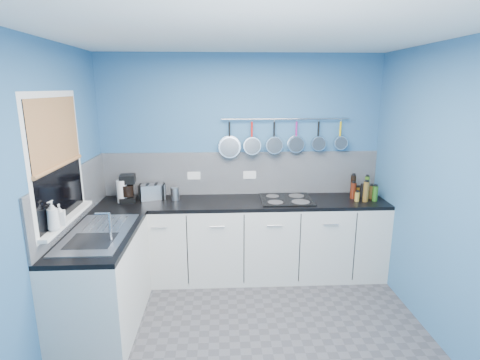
{
  "coord_description": "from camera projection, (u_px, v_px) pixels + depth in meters",
  "views": [
    {
      "loc": [
        -0.23,
        -2.8,
        2.13
      ],
      "look_at": [
        -0.05,
        0.75,
        1.25
      ],
      "focal_mm": 28.16,
      "sensor_mm": 36.0,
      "label": 1
    }
  ],
  "objects": [
    {
      "name": "condiment_6",
      "position": [
        375.0,
        194.0,
        4.16
      ],
      "size": [
        0.06,
        0.06,
        0.17
      ],
      "primitive_type": "cylinder",
      "color": "#265919",
      "rests_on": "worktop_back"
    },
    {
      "name": "hob",
      "position": [
        286.0,
        199.0,
        4.22
      ],
      "size": [
        0.57,
        0.5,
        0.01
      ],
      "primitive_type": "cube",
      "color": "black",
      "rests_on": "worktop_back"
    },
    {
      "name": "soap_bottle_b",
      "position": [
        60.0,
        215.0,
        3.01
      ],
      "size": [
        0.1,
        0.1,
        0.17
      ],
      "primitive_type": "imported",
      "rotation": [
        0.0,
        0.0,
        0.26
      ],
      "color": "white",
      "rests_on": "window_sill"
    },
    {
      "name": "backsplash_back",
      "position": [
        241.0,
        173.0,
        4.4
      ],
      "size": [
        3.2,
        0.02,
        0.5
      ],
      "primitive_type": "cube",
      "color": "#9B9CA1",
      "rests_on": "wall_back"
    },
    {
      "name": "window_glass",
      "position": [
        58.0,
        160.0,
        3.08
      ],
      "size": [
        0.01,
        0.9,
        1.0
      ],
      "primitive_type": "cube",
      "color": "black",
      "rests_on": "wall_left"
    },
    {
      "name": "condiment_0",
      "position": [
        367.0,
        186.0,
        4.34
      ],
      "size": [
        0.05,
        0.05,
        0.23
      ],
      "primitive_type": "cylinder",
      "color": "#3F721E",
      "rests_on": "worktop_back"
    },
    {
      "name": "condiment_8",
      "position": [
        357.0,
        197.0,
        4.16
      ],
      "size": [
        0.05,
        0.05,
        0.1
      ],
      "primitive_type": "cylinder",
      "color": "olive",
      "rests_on": "worktop_back"
    },
    {
      "name": "condiment_2",
      "position": [
        353.0,
        186.0,
        4.33
      ],
      "size": [
        0.06,
        0.06,
        0.25
      ],
      "primitive_type": "cylinder",
      "color": "black",
      "rests_on": "worktop_back"
    },
    {
      "name": "pan_4",
      "position": [
        318.0,
        135.0,
        4.29
      ],
      "size": [
        0.17,
        0.07,
        0.36
      ],
      "primitive_type": null,
      "color": "silver",
      "rests_on": "pot_rail"
    },
    {
      "name": "socket_right",
      "position": [
        250.0,
        175.0,
        4.4
      ],
      "size": [
        0.15,
        0.01,
        0.09
      ],
      "primitive_type": "cube",
      "color": "white",
      "rests_on": "backsplash_back"
    },
    {
      "name": "window_frame",
      "position": [
        57.0,
        160.0,
        3.08
      ],
      "size": [
        0.01,
        1.0,
        1.1
      ],
      "primitive_type": "cube",
      "color": "white",
      "rests_on": "wall_left"
    },
    {
      "name": "bamboo_blind",
      "position": [
        55.0,
        132.0,
        3.03
      ],
      "size": [
        0.01,
        0.9,
        0.55
      ],
      "primitive_type": "cube",
      "color": "#A4774B",
      "rests_on": "wall_left"
    },
    {
      "name": "toaster",
      "position": [
        152.0,
        192.0,
        4.24
      ],
      "size": [
        0.3,
        0.23,
        0.17
      ],
      "primitive_type": "cube",
      "rotation": [
        0.0,
        0.0,
        0.33
      ],
      "color": "silver",
      "rests_on": "worktop_back"
    },
    {
      "name": "socket_left",
      "position": [
        194.0,
        176.0,
        4.37
      ],
      "size": [
        0.15,
        0.01,
        0.09
      ],
      "primitive_type": "cube",
      "color": "white",
      "rests_on": "backsplash_back"
    },
    {
      "name": "condiment_3",
      "position": [
        371.0,
        192.0,
        4.25
      ],
      "size": [
        0.05,
        0.05,
        0.15
      ],
      "primitive_type": "cylinder",
      "color": "brown",
      "rests_on": "worktop_back"
    },
    {
      "name": "floor",
      "position": [
        250.0,
        343.0,
        3.24
      ],
      "size": [
        3.2,
        3.0,
        0.02
      ],
      "primitive_type": "cube",
      "color": "#47474C",
      "rests_on": "ground"
    },
    {
      "name": "canister",
      "position": [
        175.0,
        194.0,
        4.21
      ],
      "size": [
        0.12,
        0.12,
        0.14
      ],
      "primitive_type": "cylinder",
      "rotation": [
        0.0,
        0.0,
        0.21
      ],
      "color": "silver",
      "rests_on": "worktop_back"
    },
    {
      "name": "worktop_back",
      "position": [
        242.0,
        203.0,
        4.19
      ],
      "size": [
        3.2,
        0.6,
        0.04
      ],
      "primitive_type": "cube",
      "color": "black",
      "rests_on": "cabinet_run_back"
    },
    {
      "name": "condiment_1",
      "position": [
        358.0,
        192.0,
        4.36
      ],
      "size": [
        0.06,
        0.06,
        0.1
      ],
      "primitive_type": "cylinder",
      "color": "#8C5914",
      "rests_on": "worktop_back"
    },
    {
      "name": "wall_right",
      "position": [
        451.0,
        200.0,
        3.02
      ],
      "size": [
        0.02,
        3.0,
        2.5
      ],
      "primitive_type": "cube",
      "color": "#346896",
      "rests_on": "ground"
    },
    {
      "name": "pan_2",
      "position": [
        274.0,
        136.0,
        4.27
      ],
      "size": [
        0.2,
        0.09,
        0.39
      ],
      "primitive_type": null,
      "color": "silver",
      "rests_on": "pot_rail"
    },
    {
      "name": "ceiling",
      "position": [
        252.0,
        31.0,
        2.64
      ],
      "size": [
        3.2,
        3.0,
        0.02
      ],
      "primitive_type": "cube",
      "color": "white",
      "rests_on": "ground"
    },
    {
      "name": "pan_3",
      "position": [
        296.0,
        136.0,
        4.28
      ],
      "size": [
        0.19,
        0.06,
        0.38
      ],
      "primitive_type": null,
      "color": "silver",
      "rests_on": "pot_rail"
    },
    {
      "name": "cabinet_run_back",
      "position": [
        242.0,
        240.0,
        4.3
      ],
      "size": [
        3.2,
        0.6,
        0.86
      ],
      "primitive_type": "cube",
      "color": "silver",
      "rests_on": "ground"
    },
    {
      "name": "wall_back",
      "position": [
        241.0,
        164.0,
        4.4
      ],
      "size": [
        3.2,
        0.02,
        2.5
      ],
      "primitive_type": "cube",
      "color": "#346896",
      "rests_on": "ground"
    },
    {
      "name": "condiment_4",
      "position": [
        363.0,
        192.0,
        4.27
      ],
      "size": [
        0.07,
        0.07,
        0.15
      ],
      "primitive_type": "cylinder",
      "color": "black",
      "rests_on": "worktop_back"
    },
    {
      "name": "sink_unit",
      "position": [
        98.0,
        233.0,
        3.25
      ],
      "size": [
        0.5,
        0.95,
        0.01
      ],
      "primitive_type": "cube",
      "color": "silver",
      "rests_on": "worktop_left"
    },
    {
      "name": "pan_0",
      "position": [
        229.0,
        139.0,
        4.25
      ],
      "size": [
        0.25,
        0.06,
        0.44
      ],
      "primitive_type": null,
      "color": "silver",
      "rests_on": "pot_rail"
    },
    {
      "name": "backsplash_left",
      "position": [
        74.0,
        196.0,
        3.47
      ],
      "size": [
        0.02,
        1.8,
        0.5
      ],
      "primitive_type": "cube",
      "color": "#9B9CA1",
      "rests_on": "wall_left"
    },
    {
      "name": "condiment_5",
      "position": [
        353.0,
        191.0,
        4.26
      ],
      "size": [
        0.06,
        0.06,
        0.18
      ],
      "primitive_type": "cylinder",
      "color": "#4C190C",
      "rests_on": "worktop_back"
    },
    {
      "name": "pan_1",
      "position": [
        252.0,
        137.0,
        4.26
      ],
      "size": [
        0.2,
        0.11,
        0.39
      ],
      "primitive_type": null,
      "color": "silver",
      "rests_on": "pot_rail"
    },
    {
      "name": "wall_left",
      "position": [
        40.0,
        206.0,
        2.86
      ],
      "size": [
        0.02,
        3.0,
        2.5
      ],
      "primitive_type": "cube",
      "color": "#346896",
      "rests_on": "ground"
    },
    {
      "name": "worktop_left",
      "position": [
        99.0,
        236.0,
        3.25
      ],
      "size": [
        0.6,
        1.2,
        0.04
      ],
      "primitive_type": "cube",
      "color": "black",
      "rests_on": "cabinet_run_left"
    },
    {
      "name": "wall_front",
      "position": [
        282.0,
        318.0,
        1.47
      ],
      "size": [
        3.2,
        0.02,
        2.5
      ],
      "primitive_type": "cube",
      "color": "#346896",
      "rests_on": "ground"
    },
    {
      "name": "pot_rail",
      "position": [
        286.0,
        119.0,
        4.24
      ],
      "size": [
        1.45,
        0.02,
        0.02
      ],
      "primitive_type": "cylinder",
      "rotation": [
        0.0,
        1.57,
        0.0
      ],
      "color": "silver",
      "rests_on": "wall_back"
    },
    {
      "name": "paper_towel",
      "position": [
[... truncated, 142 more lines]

